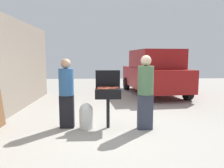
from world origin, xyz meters
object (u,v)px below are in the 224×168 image
(hot_dog_4, at_px, (106,88))
(hot_dog_11, at_px, (106,89))
(hot_dog_13, at_px, (108,87))
(hot_dog_1, at_px, (109,88))
(hot_dog_14, at_px, (113,89))
(hot_dog_8, at_px, (108,89))
(bbq_grill, at_px, (108,95))
(hot_dog_15, at_px, (104,88))
(hot_dog_12, at_px, (112,88))
(hot_dog_7, at_px, (100,88))
(parked_minivan, at_px, (154,72))
(hot_dog_0, at_px, (115,88))
(person_left, at_px, (66,91))
(hot_dog_9, at_px, (107,88))
(hot_dog_5, at_px, (100,88))
(person_right, at_px, (145,90))
(hot_dog_6, at_px, (100,89))
(propane_tank, at_px, (86,115))
(hot_dog_2, at_px, (116,87))
(hot_dog_3, at_px, (109,88))
(hot_dog_10, at_px, (100,87))

(hot_dog_4, xyz_separation_m, hot_dog_11, (-0.02, -0.12, 0.00))
(hot_dog_4, xyz_separation_m, hot_dog_13, (0.03, 0.18, 0.00))
(hot_dog_1, height_order, hot_dog_14, same)
(hot_dog_8, bearing_deg, hot_dog_11, -129.25)
(bbq_grill, relative_size, hot_dog_13, 7.34)
(hot_dog_15, bearing_deg, hot_dog_12, -30.28)
(hot_dog_8, bearing_deg, hot_dog_7, 171.06)
(parked_minivan, bearing_deg, hot_dog_13, 57.32)
(hot_dog_7, bearing_deg, hot_dog_0, 10.25)
(person_left, relative_size, parked_minivan, 0.36)
(hot_dog_4, distance_m, hot_dog_14, 0.17)
(hot_dog_9, xyz_separation_m, hot_dog_14, (0.13, -0.11, 0.00))
(bbq_grill, height_order, hot_dog_13, hot_dog_13)
(bbq_grill, distance_m, hot_dog_9, 0.16)
(hot_dog_5, height_order, person_right, person_right)
(hot_dog_9, height_order, hot_dog_14, same)
(bbq_grill, xyz_separation_m, parked_minivan, (2.16, 4.62, 0.22))
(hot_dog_15, bearing_deg, hot_dog_6, -108.71)
(hot_dog_8, bearing_deg, propane_tank, 174.23)
(hot_dog_1, xyz_separation_m, person_right, (0.84, -0.16, -0.03))
(hot_dog_9, distance_m, hot_dog_13, 0.14)
(bbq_grill, xyz_separation_m, hot_dog_8, (-0.01, -0.10, 0.16))
(hot_dog_12, bearing_deg, hot_dog_9, 159.12)
(hot_dog_2, height_order, hot_dog_3, same)
(hot_dog_8, relative_size, hot_dog_13, 1.00)
(hot_dog_0, distance_m, person_left, 1.17)
(person_left, bearing_deg, hot_dog_9, 10.65)
(hot_dog_1, xyz_separation_m, hot_dog_7, (-0.21, -0.11, 0.00))
(hot_dog_1, xyz_separation_m, hot_dog_12, (0.06, -0.08, 0.00))
(bbq_grill, height_order, hot_dog_0, hot_dog_0)
(bbq_grill, relative_size, hot_dog_8, 7.34)
(hot_dog_6, relative_size, hot_dog_9, 1.00)
(bbq_grill, height_order, person_right, person_right)
(propane_tank, bearing_deg, hot_dog_1, 9.02)
(hot_dog_14, bearing_deg, hot_dog_0, 61.27)
(hot_dog_9, height_order, parked_minivan, parked_minivan)
(hot_dog_11, relative_size, person_left, 0.08)
(hot_dog_9, distance_m, parked_minivan, 5.10)
(hot_dog_8, distance_m, hot_dog_9, 0.10)
(hot_dog_0, xyz_separation_m, hot_dog_10, (-0.36, 0.14, 0.00))
(hot_dog_11, bearing_deg, hot_dog_14, 15.25)
(hot_dog_1, distance_m, hot_dog_9, 0.06)
(bbq_grill, distance_m, hot_dog_5, 0.25)
(hot_dog_10, xyz_separation_m, hot_dog_13, (0.17, 0.00, 0.00))
(parked_minivan, bearing_deg, hot_dog_6, 57.00)
(hot_dog_3, relative_size, hot_dog_15, 1.00)
(hot_dog_8, xyz_separation_m, hot_dog_14, (0.13, -0.01, 0.00))
(hot_dog_2, xyz_separation_m, propane_tank, (-0.71, -0.18, -0.65))
(hot_dog_3, bearing_deg, person_left, -178.69)
(parked_minivan, bearing_deg, hot_dog_14, 59.78)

